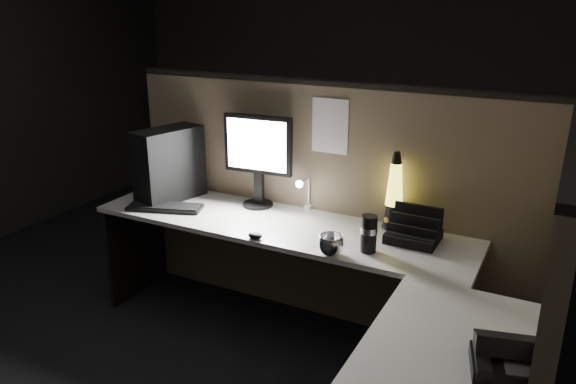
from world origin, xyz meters
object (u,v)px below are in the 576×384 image
at_px(monitor, 258,152).
at_px(lava_lamp, 394,197).
at_px(pc_tower, 169,164).
at_px(keyboard, 165,207).
at_px(desk_phone, 505,357).

bearing_deg(monitor, lava_lamp, -2.10).
distance_m(pc_tower, monitor, 0.61).
height_order(keyboard, lava_lamp, lava_lamp).
xyz_separation_m(pc_tower, keyboard, (0.09, -0.18, -0.22)).
distance_m(keyboard, lava_lamp, 1.42).
bearing_deg(pc_tower, monitor, 29.52).
bearing_deg(lava_lamp, keyboard, -165.11).
bearing_deg(desk_phone, monitor, 132.93).
bearing_deg(desk_phone, pc_tower, 143.83).
height_order(pc_tower, desk_phone, pc_tower).
xyz_separation_m(lava_lamp, desk_phone, (0.75, -1.09, -0.14)).
relative_size(pc_tower, desk_phone, 1.75).
relative_size(lava_lamp, desk_phone, 1.68).
height_order(monitor, keyboard, monitor).
relative_size(pc_tower, keyboard, 1.01).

